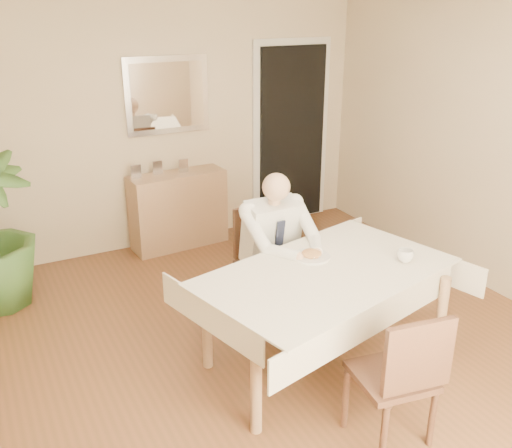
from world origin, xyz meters
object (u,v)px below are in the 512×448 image
chair_far (264,255)px  chair_near (402,374)px  dining_table (326,282)px  sideboard (179,210)px  seated_man (282,247)px  coffee_mug (405,256)px

chair_far → chair_near: 1.72m
dining_table → sideboard: sideboard is taller
dining_table → sideboard: (-0.14, 2.49, -0.27)m
seated_man → coffee_mug: 0.92m
seated_man → coffee_mug: bearing=-52.3°
sideboard → chair_far: bearing=-89.5°
chair_near → coffee_mug: bearing=58.1°
chair_near → sideboard: (-0.09, 3.33, -0.10)m
chair_far → coffee_mug: size_ratio=8.10×
chair_far → chair_near: bearing=-93.2°
chair_far → coffee_mug: (0.56, -1.01, 0.29)m
chair_far → sideboard: size_ratio=0.92×
coffee_mug → chair_near: bearing=-130.6°
dining_table → chair_near: bearing=-107.2°
chair_far → dining_table: bearing=-91.6°
chair_far → seated_man: seated_man is taller
chair_far → sideboard: (-0.14, 1.61, -0.11)m
chair_near → seated_man: 1.44m
dining_table → chair_near: chair_near is taller
chair_far → sideboard: bearing=93.3°
chair_near → seated_man: seated_man is taller
dining_table → coffee_mug: size_ratio=17.57×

